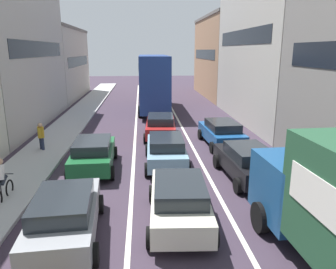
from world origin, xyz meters
name	(u,v)px	position (x,y,z in m)	size (l,w,h in m)	color
sidewalk_left	(65,129)	(-6.70, 20.00, 0.07)	(2.60, 64.00, 0.14)	#B0B0B0
lane_stripe_left	(136,129)	(-1.70, 20.00, 0.01)	(0.16, 60.00, 0.01)	silver
lane_stripe_right	(182,128)	(1.70, 20.00, 0.01)	(0.16, 60.00, 0.01)	silver
building_row_right	(286,53)	(9.90, 21.76, 5.31)	(7.20, 43.90, 12.04)	#9E7556
sedan_centre_lane_second	(179,200)	(-0.07, 6.64, 0.80)	(2.25, 4.39, 1.49)	beige
wagon_left_lane_second	(65,215)	(-3.56, 5.94, 0.80)	(2.30, 4.41, 1.49)	gray
hatchback_centre_lane_third	(166,150)	(-0.09, 12.12, 0.80)	(2.16, 4.35, 1.49)	#759EB7
sedan_left_lane_third	(93,153)	(-3.55, 11.84, 0.80)	(2.16, 4.35, 1.49)	#19592D
coupe_centre_lane_fourth	(161,126)	(-0.04, 17.40, 0.80)	(2.27, 4.40, 1.49)	#A51E1E
sedan_right_lane_behind_truck	(247,161)	(3.33, 10.12, 0.80)	(2.28, 4.40, 1.49)	black
wagon_right_lane_far	(222,132)	(3.45, 15.32, 0.80)	(2.24, 4.39, 1.49)	#194C8C
bus_mid_queue_primary	(153,80)	(-0.11, 27.20, 2.83)	(2.87, 10.52, 5.06)	navy
cyclist_on_sidewalk	(2,182)	(-6.39, 8.54, 0.85)	(0.50, 1.73, 1.72)	black
pedestrian_near_kerb	(41,135)	(-6.81, 14.87, 0.95)	(0.42, 0.40, 1.66)	#262D47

